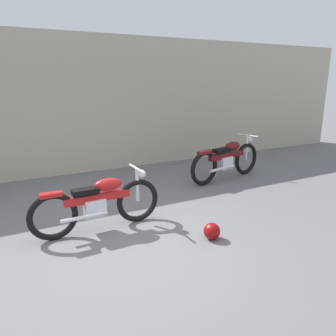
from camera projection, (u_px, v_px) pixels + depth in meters
ground_plane at (127, 246)px, 4.46m from camera, size 40.00×40.00×0.00m
building_wall at (62, 106)px, 7.58m from camera, size 18.00×0.30×3.26m
helmet at (212, 231)px, 4.64m from camera, size 0.24×0.24×0.24m
motorcycle_red at (99, 203)px, 4.86m from camera, size 2.01×0.56×0.90m
motorcycle_maroon at (227, 159)px, 7.38m from camera, size 2.14×0.70×0.97m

